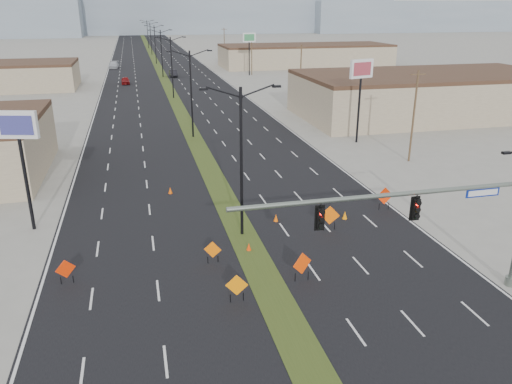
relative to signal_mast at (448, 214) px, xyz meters
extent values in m
plane|color=gray|center=(-8.56, -2.00, -4.79)|extent=(600.00, 600.00, 0.00)
cube|color=black|center=(-8.56, 98.00, -4.79)|extent=(25.00, 400.00, 0.02)
cube|color=#324418|center=(-8.56, 98.00, -4.79)|extent=(2.00, 400.00, 0.04)
cube|color=tan|center=(25.44, 43.00, -2.04)|extent=(36.00, 18.00, 5.50)
cube|color=tan|center=(29.44, 108.00, -2.29)|extent=(44.00, 16.00, 5.00)
cube|color=gray|center=(31.44, 298.00, 9.21)|extent=(220.00, 50.00, 28.00)
cube|color=gray|center=(171.44, 288.00, 4.21)|extent=(160.00, 50.00, 18.00)
cube|color=gray|center=(-38.56, 318.00, 11.21)|extent=(140.00, 50.00, 32.00)
cylinder|color=slate|center=(4.64, 0.00, -4.54)|extent=(0.60, 0.60, 0.50)
cylinder|color=slate|center=(-3.36, 0.00, 1.31)|extent=(16.00, 0.24, 0.24)
cube|color=navy|center=(1.84, -0.02, 0.99)|extent=(1.90, 0.04, 0.45)
cube|color=black|center=(-6.86, 0.00, 0.43)|extent=(0.50, 0.28, 1.30)
sphere|color=#FF0C05|center=(-6.86, -0.16, 0.78)|extent=(0.22, 0.22, 0.22)
cube|color=black|center=(-1.86, 0.00, 0.43)|extent=(0.50, 0.28, 1.30)
sphere|color=#FF0C05|center=(-1.86, -0.16, 0.78)|extent=(0.22, 0.22, 0.22)
cylinder|color=black|center=(-8.56, 10.00, 0.21)|extent=(0.20, 0.20, 10.00)
cube|color=black|center=(-10.86, 10.00, 5.16)|extent=(0.55, 0.24, 0.14)
cube|color=black|center=(-6.26, 10.00, 5.16)|extent=(0.55, 0.24, 0.14)
cylinder|color=black|center=(-8.56, 38.00, 0.21)|extent=(0.20, 0.20, 10.00)
cube|color=black|center=(-10.86, 38.00, 5.16)|extent=(0.55, 0.24, 0.14)
cube|color=black|center=(-6.26, 38.00, 5.16)|extent=(0.55, 0.24, 0.14)
cylinder|color=black|center=(-8.56, 66.00, 0.21)|extent=(0.20, 0.20, 10.00)
cube|color=black|center=(-10.86, 66.00, 5.16)|extent=(0.55, 0.24, 0.14)
cube|color=black|center=(-6.26, 66.00, 5.16)|extent=(0.55, 0.24, 0.14)
cylinder|color=black|center=(-8.56, 94.00, 0.21)|extent=(0.20, 0.20, 10.00)
cube|color=black|center=(-10.86, 94.00, 5.16)|extent=(0.55, 0.24, 0.14)
cube|color=black|center=(-6.26, 94.00, 5.16)|extent=(0.55, 0.24, 0.14)
cylinder|color=black|center=(-8.56, 122.00, 0.21)|extent=(0.20, 0.20, 10.00)
cube|color=black|center=(-10.86, 122.00, 5.16)|extent=(0.55, 0.24, 0.14)
cube|color=black|center=(-6.26, 122.00, 5.16)|extent=(0.55, 0.24, 0.14)
cylinder|color=black|center=(-8.56, 150.00, 0.21)|extent=(0.20, 0.20, 10.00)
cube|color=black|center=(-10.86, 150.00, 5.16)|extent=(0.55, 0.24, 0.14)
cube|color=black|center=(-6.26, 150.00, 5.16)|extent=(0.55, 0.24, 0.14)
cylinder|color=black|center=(-8.56, 178.00, 0.21)|extent=(0.20, 0.20, 10.00)
cube|color=black|center=(-10.86, 178.00, 5.16)|extent=(0.55, 0.24, 0.14)
cube|color=black|center=(-6.26, 178.00, 5.16)|extent=(0.55, 0.24, 0.14)
cylinder|color=#4C3823|center=(11.44, 23.00, -0.29)|extent=(0.20, 0.20, 9.00)
cube|color=#4C3823|center=(11.44, 23.00, 3.81)|extent=(1.60, 0.10, 0.10)
cylinder|color=#4C3823|center=(11.44, 58.00, -0.29)|extent=(0.20, 0.20, 9.00)
cube|color=#4C3823|center=(11.44, 58.00, 3.81)|extent=(1.60, 0.10, 0.10)
cylinder|color=#4C3823|center=(11.44, 93.00, -0.29)|extent=(0.20, 0.20, 9.00)
cube|color=#4C3823|center=(11.44, 93.00, 3.81)|extent=(1.60, 0.10, 0.10)
cylinder|color=#4C3823|center=(11.44, 128.00, -0.29)|extent=(0.20, 0.20, 9.00)
cube|color=#4C3823|center=(11.44, 128.00, 3.81)|extent=(1.60, 0.10, 0.10)
imported|color=maroon|center=(-16.61, 84.84, -4.10)|extent=(1.78, 4.12, 1.38)
imported|color=black|center=(-6.30, 93.94, -4.05)|extent=(1.66, 4.53, 1.48)
imported|color=silver|center=(-19.56, 114.10, -3.99)|extent=(2.75, 5.70, 1.60)
cube|color=red|center=(-19.47, 5.97, -3.86)|extent=(1.06, 0.46, 1.12)
cylinder|color=black|center=(-19.79, 5.97, -4.56)|extent=(0.05, 0.05, 0.47)
cylinder|color=black|center=(-19.14, 5.97, -4.56)|extent=(0.05, 0.05, 0.47)
cube|color=orange|center=(-10.56, 1.93, -3.80)|extent=(1.18, 0.26, 1.20)
cylinder|color=black|center=(-10.90, 1.93, -4.54)|extent=(0.05, 0.05, 0.50)
cylinder|color=black|center=(-10.21, 1.93, -4.54)|extent=(0.05, 0.05, 0.50)
cube|color=#FE6A05|center=(-11.12, 6.46, -3.90)|extent=(1.01, 0.42, 1.07)
cylinder|color=black|center=(-11.43, 6.46, -4.57)|extent=(0.05, 0.05, 0.44)
cylinder|color=black|center=(-10.81, 6.46, -4.57)|extent=(0.05, 0.05, 0.44)
cube|color=#FF4005|center=(-6.56, 3.18, -3.69)|extent=(1.24, 0.56, 1.33)
cylinder|color=black|center=(-6.94, 3.18, -4.52)|extent=(0.05, 0.05, 0.55)
cylinder|color=black|center=(-6.17, 3.18, -4.52)|extent=(0.05, 0.05, 0.55)
cube|color=#FF6205|center=(-2.51, 9.25, -3.66)|extent=(1.28, 0.53, 1.35)
cylinder|color=black|center=(-2.90, 9.25, -4.51)|extent=(0.05, 0.05, 0.56)
cylinder|color=black|center=(-2.11, 9.25, -4.51)|extent=(0.05, 0.05, 0.56)
cube|color=#FF3205|center=(2.94, 11.80, -3.66)|extent=(1.36, 0.08, 1.36)
cylinder|color=black|center=(2.55, 11.80, -4.51)|extent=(0.05, 0.05, 0.57)
cylinder|color=black|center=(3.34, 11.80, -4.51)|extent=(0.05, 0.05, 0.57)
cone|color=#FF3D05|center=(-8.65, 7.50, -4.52)|extent=(0.39, 0.39, 0.54)
cone|color=#FF5F05|center=(-5.71, 11.57, -4.51)|extent=(0.37, 0.37, 0.55)
cone|color=orange|center=(-0.68, 10.81, -4.49)|extent=(0.41, 0.41, 0.61)
cone|color=#EA5104|center=(-12.71, 19.18, -4.50)|extent=(0.37, 0.37, 0.58)
cylinder|color=black|center=(-22.56, 14.31, -1.35)|extent=(0.24, 0.24, 6.89)
cube|color=white|center=(-22.56, 14.31, 2.64)|extent=(2.72, 1.04, 1.81)
cube|color=#383987|center=(-22.56, 14.11, 2.64)|extent=(2.11, 0.61, 1.27)
cylinder|color=black|center=(9.43, 31.18, -0.96)|extent=(0.24, 0.24, 7.67)
cube|color=white|center=(9.43, 31.18, 3.48)|extent=(3.00, 1.20, 2.02)
cube|color=#A33643|center=(9.43, 30.98, 3.48)|extent=(2.33, 0.74, 1.41)
cylinder|color=black|center=(10.75, 92.49, -0.97)|extent=(0.24, 0.24, 7.65)
cube|color=white|center=(10.75, 92.49, 3.47)|extent=(3.04, 0.84, 2.01)
cube|color=#368850|center=(10.75, 92.29, 3.47)|extent=(2.39, 0.45, 1.41)
camera|label=1|loc=(-14.89, -20.33, 9.82)|focal=35.00mm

